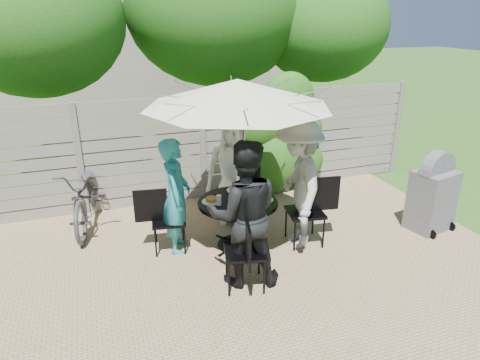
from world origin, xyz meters
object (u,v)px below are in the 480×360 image
object	(u,v)px
plate_front	(240,211)
glass_front	(247,204)
chair_right	(306,224)
plate_right	(264,198)
patio_table	(238,215)
chair_back	(233,201)
glass_left	(219,200)
glass_right	(256,193)
person_front	(244,215)
bicycle	(88,194)
coffee_cup	(243,190)
bbq_grill	(433,195)
person_right	(298,184)
plate_extra	(254,208)
plate_left	(211,200)
person_left	(176,196)
plate_back	(236,189)
person_back	(233,170)
syrup_jug	(233,194)
chair_left	(168,232)
chair_front	(245,266)
umbrella	(238,93)

from	to	relation	value
plate_front	glass_front	size ratio (longest dim) A/B	1.86
chair_right	plate_right	xyz separation A→B (m)	(-0.59, 0.14, 0.43)
patio_table	chair_back	distance (m)	0.99
glass_left	glass_right	xyz separation A→B (m)	(0.55, 0.08, 0.00)
chair_back	person_front	bearing A→B (deg)	-6.52
chair_right	glass_left	xyz separation A→B (m)	(-1.22, 0.19, 0.48)
bicycle	chair_back	bearing A→B (deg)	-2.70
coffee_cup	chair_back	bearing A→B (deg)	83.83
chair_right	bbq_grill	bearing A→B (deg)	-178.24
chair_back	person_right	xyz separation A→B (m)	(0.57, -1.14, 0.64)
person_front	plate_extra	world-z (taller)	person_front
plate_front	patio_table	bearing A→B (deg)	76.06
plate_left	person_left	bearing A→B (deg)	166.06
patio_table	plate_back	size ratio (longest dim) A/B	5.03
patio_table	bbq_grill	size ratio (longest dim) A/B	1.05
person_left	plate_left	xyz separation A→B (m)	(0.46, -0.11, -0.08)
person_right	coffee_cup	distance (m)	0.78
person_back	plate_right	xyz separation A→B (m)	(0.15, -0.89, -0.13)
bbq_grill	glass_right	bearing A→B (deg)	156.42
glass_right	bicycle	world-z (taller)	bicycle
plate_extra	syrup_jug	size ratio (longest dim) A/B	1.50
person_back	glass_front	distance (m)	1.10
chair_left	bicycle	distance (m)	1.58
plate_extra	glass_front	world-z (taller)	glass_front
person_back	chair_front	world-z (taller)	person_back
glass_right	person_back	bearing A→B (deg)	95.76
chair_back	bicycle	xyz separation A→B (m)	(-2.18, 0.49, 0.22)
person_left	person_right	size ratio (longest dim) A/B	0.88
glass_left	coffee_cup	xyz separation A→B (m)	(0.43, 0.23, -0.01)
plate_back	plate_front	bearing A→B (deg)	-103.94
syrup_jug	glass_right	bearing A→B (deg)	-4.20
plate_extra	glass_left	bearing A→B (deg)	142.13
person_back	bicycle	bearing A→B (deg)	177.85
person_front	bbq_grill	distance (m)	3.16
umbrella	chair_back	world-z (taller)	umbrella
person_back	person_left	world-z (taller)	person_back
person_left	person_front	world-z (taller)	person_front
patio_table	glass_left	bearing A→B (deg)	-171.94
glass_left	coffee_cup	world-z (taller)	glass_left
chair_front	chair_right	xyz separation A→B (m)	(1.17, 0.71, 0.00)
umbrella	plate_left	size ratio (longest dim) A/B	11.27
plate_right	chair_left	bearing A→B (deg)	166.13
person_front	plate_extra	distance (m)	0.59
person_left	bbq_grill	xyz separation A→B (m)	(3.73, -0.65, -0.24)
person_front	glass_right	size ratio (longest dim) A/B	12.96
syrup_jug	person_right	bearing A→B (deg)	-17.16
person_right	bbq_grill	world-z (taller)	person_right
plate_left	syrup_jug	distance (m)	0.31
syrup_jug	plate_left	bearing A→B (deg)	175.52
person_back	glass_left	bearing A→B (deg)	-105.52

